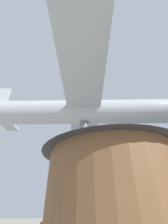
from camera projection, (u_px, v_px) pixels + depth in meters
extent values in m
cube|color=#51565B|center=(144.00, 218.00, 14.85)|extent=(1.80, 0.12, 2.30)
cylinder|color=slate|center=(84.00, 177.00, 8.25)|extent=(0.59, 0.59, 6.82)
cylinder|color=#B2B7BC|center=(84.00, 112.00, 10.58)|extent=(5.30, 14.37, 1.70)
cube|color=#B2B7BC|center=(84.00, 112.00, 10.58)|extent=(18.77, 6.93, 0.18)
cube|color=#B2B7BC|center=(1.00, 99.00, 11.34)|extent=(0.45, 1.11, 2.07)
sphere|color=beige|center=(46.00, 219.00, 7.10)|extent=(0.25, 0.25, 0.25)
cone|color=#2D2D33|center=(109.00, 142.00, 1.31)|extent=(1.12, 1.12, 0.24)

